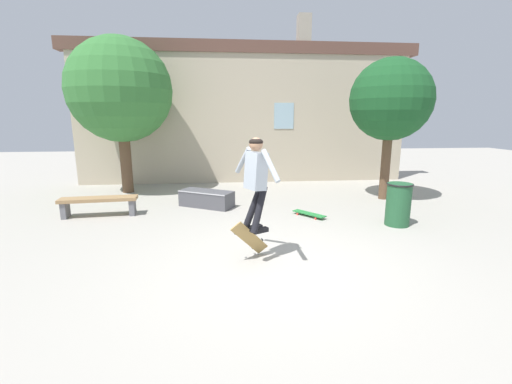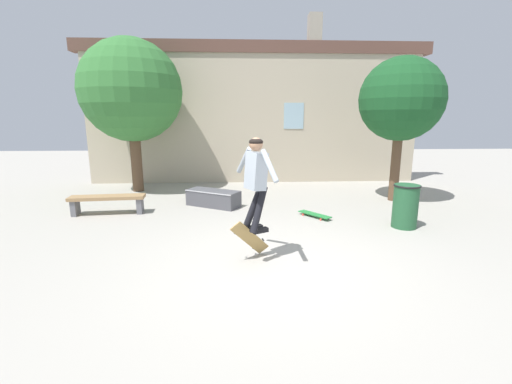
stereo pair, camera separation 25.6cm
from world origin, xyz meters
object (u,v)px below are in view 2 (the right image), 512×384
at_px(skate_ledge, 213,198).
at_px(skater, 256,176).
at_px(skateboard_resting, 315,214).
at_px(tree_left, 131,91).
at_px(tree_right, 401,100).
at_px(trash_bin, 405,205).
at_px(skateboard_flipping, 250,238).
at_px(park_bench, 107,201).

bearing_deg(skate_ledge, skater, -45.27).
bearing_deg(skate_ledge, skateboard_resting, 4.47).
xyz_separation_m(tree_left, skate_ledge, (2.57, -2.08, -2.89)).
xyz_separation_m(tree_right, skater, (-4.13, -4.05, -1.36)).
bearing_deg(trash_bin, skateboard_flipping, -155.52).
height_order(skate_ledge, trash_bin, trash_bin).
xyz_separation_m(tree_left, skateboard_flipping, (3.43, -5.63, -2.74)).
bearing_deg(tree_right, skater, -135.53).
distance_m(skate_ledge, skateboard_flipping, 3.66).
bearing_deg(skate_ledge, trash_bin, 4.47).
bearing_deg(skater, skateboard_flipping, 112.21).
height_order(tree_right, skateboard_flipping, tree_right).
height_order(tree_left, trash_bin, tree_left).
xyz_separation_m(park_bench, trash_bin, (6.77, -1.36, 0.15)).
xyz_separation_m(trash_bin, skateboard_resting, (-1.76, 0.84, -0.42)).
xyz_separation_m(tree_left, trash_bin, (6.81, -4.09, -2.61)).
xyz_separation_m(tree_right, tree_left, (-7.66, 1.66, 0.32)).
xyz_separation_m(park_bench, skate_ledge, (2.52, 0.65, -0.12)).
bearing_deg(skater, tree_right, 16.14).
bearing_deg(skateboard_flipping, skater, -79.71).
distance_m(tree_right, park_bench, 8.07).
xyz_separation_m(tree_right, skateboard_resting, (-2.61, -1.60, -2.71)).
xyz_separation_m(trash_bin, skater, (-3.28, -1.62, 0.93)).
relative_size(tree_right, skater, 2.60).
height_order(tree_left, skater, tree_left).
xyz_separation_m(skate_ledge, skater, (0.96, -3.63, 1.21)).
bearing_deg(tree_left, skater, -58.30).
bearing_deg(tree_right, skate_ledge, -175.28).
distance_m(trash_bin, skateboard_flipping, 3.71).
distance_m(tree_right, skateboard_resting, 4.09).
bearing_deg(skateboard_flipping, tree_left, 81.11).
distance_m(tree_left, park_bench, 3.89).
bearing_deg(trash_bin, skate_ledge, 154.58).
bearing_deg(trash_bin, skater, -153.76).
relative_size(park_bench, trash_bin, 1.91).
bearing_deg(skate_ledge, park_bench, -135.60).
distance_m(trash_bin, skateboard_resting, 2.00).
relative_size(skater, skateboard_resting, 1.87).
height_order(skater, skateboard_flipping, skater).
distance_m(tree_left, skater, 6.92).
distance_m(skater, skateboard_resting, 3.19).
relative_size(trash_bin, skateboard_flipping, 1.29).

